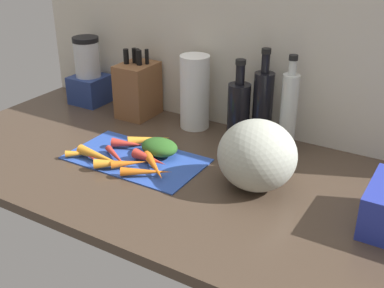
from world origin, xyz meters
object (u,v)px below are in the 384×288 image
at_px(winter_squash, 257,155).
at_px(blender_appliance, 89,75).
at_px(carrot_2, 150,159).
at_px(carrot_6, 89,156).
at_px(carrot_7, 128,144).
at_px(bottle_1, 263,105).
at_px(carrot_5, 154,166).
at_px(cutting_board, 136,158).
at_px(carrot_8, 146,172).
at_px(carrot_10, 82,153).
at_px(carrot_0, 100,157).
at_px(paper_towel_roll, 195,92).
at_px(carrot_4, 116,163).
at_px(carrot_9, 117,157).
at_px(knife_block, 138,89).
at_px(carrot_3, 129,163).
at_px(carrot_1, 149,140).
at_px(bottle_0, 239,110).
at_px(bottle_2, 289,111).

bearing_deg(winter_squash, blender_appliance, 162.15).
relative_size(carrot_2, carrot_6, 1.07).
height_order(carrot_7, bottle_1, bottle_1).
distance_m(carrot_5, carrot_6, 0.22).
distance_m(cutting_board, bottle_1, 0.45).
bearing_deg(winter_squash, bottle_1, 110.79).
height_order(carrot_8, carrot_10, carrot_8).
xyz_separation_m(carrot_0, carrot_2, (0.14, 0.07, -0.00)).
bearing_deg(carrot_6, paper_towel_roll, 70.09).
bearing_deg(carrot_2, carrot_4, -134.13).
distance_m(carrot_9, knife_block, 0.40).
bearing_deg(carrot_3, carrot_8, -12.96).
relative_size(carrot_1, carrot_4, 1.07).
bearing_deg(knife_block, carrot_7, -59.98).
distance_m(carrot_6, bottle_0, 0.51).
distance_m(carrot_4, carrot_8, 0.11).
relative_size(carrot_1, bottle_2, 0.44).
relative_size(carrot_3, bottle_2, 0.34).
relative_size(cutting_board, bottle_1, 1.35).
bearing_deg(carrot_4, carrot_0, 174.90).
distance_m(carrot_9, carrot_10, 0.12).
height_order(carrot_5, carrot_9, carrot_5).
distance_m(cutting_board, bottle_0, 0.38).
bearing_deg(blender_appliance, carrot_8, -35.03).
height_order(carrot_6, carrot_7, carrot_7).
relative_size(winter_squash, blender_appliance, 0.82).
height_order(carrot_2, carrot_3, carrot_2).
height_order(carrot_5, blender_appliance, blender_appliance).
distance_m(carrot_4, bottle_1, 0.52).
distance_m(carrot_0, carrot_3, 0.10).
height_order(carrot_4, blender_appliance, blender_appliance).
relative_size(carrot_9, blender_appliance, 0.56).
xyz_separation_m(carrot_6, bottle_0, (0.33, 0.38, 0.09)).
bearing_deg(carrot_0, carrot_8, 0.07).
distance_m(paper_towel_roll, bottle_1, 0.25).
bearing_deg(carrot_6, carrot_9, 23.22).
bearing_deg(carrot_3, bottle_1, 56.50).
xyz_separation_m(carrot_1, bottle_1, (0.30, 0.23, 0.10)).
relative_size(carrot_1, carrot_2, 1.11).
relative_size(carrot_4, bottle_1, 0.41).
xyz_separation_m(carrot_2, carrot_9, (-0.10, -0.04, -0.01)).
bearing_deg(bottle_1, carrot_7, -139.79).
height_order(carrot_0, blender_appliance, blender_appliance).
relative_size(carrot_7, bottle_1, 0.34).
height_order(cutting_board, bottle_2, bottle_2).
xyz_separation_m(carrot_0, carrot_7, (0.01, 0.12, -0.00)).
xyz_separation_m(knife_block, blender_appliance, (-0.25, 0.01, 0.01)).
distance_m(knife_block, bottle_0, 0.42).
distance_m(carrot_3, bottle_2, 0.53).
relative_size(cutting_board, carrot_1, 3.08).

